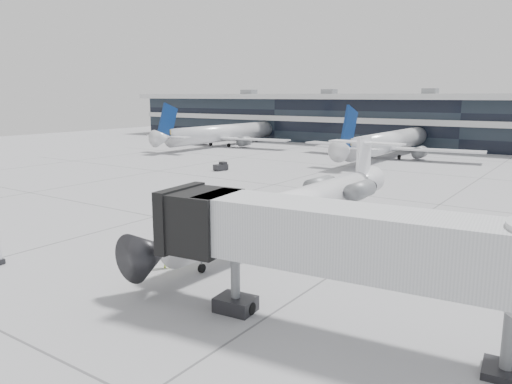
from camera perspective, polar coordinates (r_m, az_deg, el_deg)
The scene contains 9 objects.
ground at distance 39.95m, azimuth -1.50°, elevation -4.79°, with size 220.00×220.00×0.00m, color gray.
terminal at distance 115.42m, azimuth 23.49°, elevation 7.18°, with size 170.00×22.00×10.00m, color black.
bg_jet_left at distance 110.01m, azimuth -3.52°, elevation 5.31°, with size 32.00×40.00×9.60m, color silver, non-canonical shape.
bg_jet_center at distance 91.97m, azimuth 14.96°, elevation 3.84°, with size 32.00×40.00×9.60m, color silver, non-canonical shape.
regional_jet at distance 38.96m, azimuth 4.37°, elevation -1.57°, with size 24.45×30.48×7.04m.
jet_bridge at distance 22.06m, azimuth 13.60°, elevation -5.90°, with size 19.54×5.67×6.27m.
ramp_worker at distance 32.45m, azimuth -10.15°, elevation -6.89°, with size 0.72×0.47×1.98m, color #B0DE17.
traffic_cone at distance 46.72m, azimuth 1.10°, elevation -2.09°, with size 0.46×0.46×0.61m.
far_tug at distance 73.44m, azimuth -4.02°, elevation 2.91°, with size 1.60×2.21×1.27m.
Camera 1 is at (22.74, -31.00, 10.86)m, focal length 35.00 mm.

